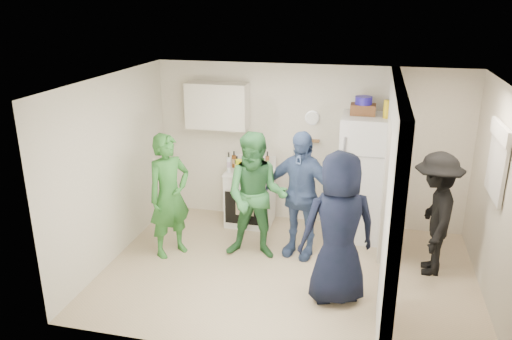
{
  "coord_description": "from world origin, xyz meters",
  "views": [
    {
      "loc": [
        0.92,
        -5.71,
        3.42
      ],
      "look_at": [
        -0.52,
        0.4,
        1.25
      ],
      "focal_mm": 35.0,
      "sensor_mm": 36.0,
      "label": 1
    }
  ],
  "objects": [
    {
      "name": "floor",
      "position": [
        0.0,
        0.0,
        0.0
      ],
      "size": [
        4.8,
        4.8,
        0.0
      ],
      "primitive_type": "plane",
      "color": "tan",
      "rests_on": "ground"
    },
    {
      "name": "wall_back",
      "position": [
        0.0,
        1.7,
        1.25
      ],
      "size": [
        4.8,
        0.0,
        4.8
      ],
      "primitive_type": "plane",
      "rotation": [
        1.57,
        0.0,
        0.0
      ],
      "color": "silver",
      "rests_on": "floor"
    },
    {
      "name": "wall_front",
      "position": [
        0.0,
        -1.7,
        1.25
      ],
      "size": [
        4.8,
        0.0,
        4.8
      ],
      "primitive_type": "plane",
      "rotation": [
        -1.57,
        0.0,
        0.0
      ],
      "color": "silver",
      "rests_on": "floor"
    },
    {
      "name": "wall_left",
      "position": [
        -2.4,
        0.0,
        1.25
      ],
      "size": [
        0.0,
        3.4,
        3.4
      ],
      "primitive_type": "plane",
      "rotation": [
        1.57,
        0.0,
        1.57
      ],
      "color": "silver",
      "rests_on": "floor"
    },
    {
      "name": "wall_right",
      "position": [
        2.4,
        0.0,
        1.25
      ],
      "size": [
        0.0,
        3.4,
        3.4
      ],
      "primitive_type": "plane",
      "rotation": [
        1.57,
        0.0,
        -1.57
      ],
      "color": "silver",
      "rests_on": "floor"
    },
    {
      "name": "ceiling",
      "position": [
        0.0,
        0.0,
        2.5
      ],
      "size": [
        4.8,
        4.8,
        0.0
      ],
      "primitive_type": "plane",
      "rotation": [
        3.14,
        0.0,
        0.0
      ],
      "color": "white",
      "rests_on": "wall_back"
    },
    {
      "name": "partition_pier_back",
      "position": [
        1.2,
        1.1,
        1.25
      ],
      "size": [
        0.12,
        1.2,
        2.5
      ],
      "primitive_type": "cube",
      "color": "silver",
      "rests_on": "floor"
    },
    {
      "name": "partition_pier_front",
      "position": [
        1.2,
        -1.1,
        1.25
      ],
      "size": [
        0.12,
        1.2,
        2.5
      ],
      "primitive_type": "cube",
      "color": "silver",
      "rests_on": "floor"
    },
    {
      "name": "partition_header",
      "position": [
        1.2,
        0.0,
        2.3
      ],
      "size": [
        0.12,
        1.0,
        0.4
      ],
      "primitive_type": "cube",
      "color": "silver",
      "rests_on": "partition_pier_back"
    },
    {
      "name": "stove",
      "position": [
        -0.85,
        1.37,
        0.44
      ],
      "size": [
        0.73,
        0.61,
        0.88
      ],
      "primitive_type": "cube",
      "color": "white",
      "rests_on": "floor"
    },
    {
      "name": "upper_cabinet",
      "position": [
        -1.4,
        1.52,
        1.85
      ],
      "size": [
        0.95,
        0.34,
        0.7
      ],
      "primitive_type": "cube",
      "color": "silver",
      "rests_on": "wall_back"
    },
    {
      "name": "fridge",
      "position": [
        0.9,
        1.34,
        0.93
      ],
      "size": [
        0.76,
        0.74,
        1.85
      ],
      "primitive_type": "cube",
      "color": "white",
      "rests_on": "floor"
    },
    {
      "name": "wicker_basket",
      "position": [
        0.8,
        1.39,
        1.93
      ],
      "size": [
        0.35,
        0.25,
        0.15
      ],
      "primitive_type": "cube",
      "color": "brown",
      "rests_on": "fridge"
    },
    {
      "name": "blue_bowl",
      "position": [
        0.8,
        1.39,
        2.06
      ],
      "size": [
        0.24,
        0.24,
        0.11
      ],
      "primitive_type": "cylinder",
      "color": "#22169B",
      "rests_on": "wicker_basket"
    },
    {
      "name": "yellow_cup_stack_top",
      "position": [
        1.12,
        1.24,
        1.98
      ],
      "size": [
        0.09,
        0.09,
        0.25
      ],
      "primitive_type": "cylinder",
      "color": "yellow",
      "rests_on": "fridge"
    },
    {
      "name": "wall_clock",
      "position": [
        0.05,
        1.68,
        1.7
      ],
      "size": [
        0.22,
        0.02,
        0.22
      ],
      "primitive_type": "cylinder",
      "rotation": [
        1.57,
        0.0,
        0.0
      ],
      "color": "white",
      "rests_on": "wall_back"
    },
    {
      "name": "spice_shelf",
      "position": [
        0.0,
        1.65,
        1.35
      ],
      "size": [
        0.35,
        0.08,
        0.03
      ],
      "primitive_type": "cube",
      "color": "olive",
      "rests_on": "wall_back"
    },
    {
      "name": "nook_window",
      "position": [
        2.38,
        0.2,
        1.65
      ],
      "size": [
        0.03,
        0.7,
        0.8
      ],
      "primitive_type": "cube",
      "color": "black",
      "rests_on": "wall_right"
    },
    {
      "name": "nook_window_frame",
      "position": [
        2.36,
        0.2,
        1.65
      ],
      "size": [
        0.04,
        0.76,
        0.86
      ],
      "primitive_type": "cube",
      "color": "white",
      "rests_on": "wall_right"
    },
    {
      "name": "nook_valance",
      "position": [
        2.34,
        0.2,
        2.0
      ],
      "size": [
        0.04,
        0.82,
        0.18
      ],
      "primitive_type": "cube",
      "color": "white",
      "rests_on": "wall_right"
    },
    {
      "name": "yellow_cup_stack_stove",
      "position": [
        -0.97,
        1.15,
        1.0
      ],
      "size": [
        0.09,
        0.09,
        0.25
      ],
      "primitive_type": "cylinder",
      "color": "#ECF714",
      "rests_on": "stove"
    },
    {
      "name": "red_cup",
      "position": [
        -0.63,
        1.17,
        0.94
      ],
      "size": [
        0.09,
        0.09,
        0.12
      ],
      "primitive_type": "cylinder",
      "color": "red",
      "rests_on": "stove"
    },
    {
      "name": "person_green_left",
      "position": [
        -1.68,
        0.16,
        0.87
      ],
      "size": [
        0.71,
        0.76,
        1.74
      ],
      "primitive_type": "imported",
      "rotation": [
        0.0,
        0.0,
        0.94
      ],
      "color": "#327830",
      "rests_on": "floor"
    },
    {
      "name": "person_green_center",
      "position": [
        -0.51,
        0.35,
        0.89
      ],
      "size": [
        0.89,
        0.71,
        1.78
      ],
      "primitive_type": "imported",
      "rotation": [
        0.0,
        0.0,
        0.05
      ],
      "color": "#347838",
      "rests_on": "floor"
    },
    {
      "name": "person_denim",
      "position": [
        0.06,
        0.54,
        0.89
      ],
      "size": [
        1.13,
        0.71,
        1.79
      ],
      "primitive_type": "imported",
      "rotation": [
        0.0,
        0.0,
        -0.28
      ],
      "color": "#3C5582",
      "rests_on": "floor"
    },
    {
      "name": "person_navy",
      "position": [
        0.65,
        -0.45,
        0.92
      ],
      "size": [
        1.05,
        0.87,
        1.83
      ],
      "primitive_type": "imported",
      "rotation": [
        0.0,
        0.0,
        -2.77
      ],
      "color": "black",
      "rests_on": "floor"
    },
    {
      "name": "person_nook",
      "position": [
        1.8,
        0.47,
        0.81
      ],
      "size": [
        0.64,
        1.07,
        1.63
      ],
      "primitive_type": "imported",
      "rotation": [
        0.0,
        0.0,
        -1.61
      ],
      "color": "black",
      "rests_on": "floor"
    },
    {
      "name": "bottle_a",
      "position": [
        -1.14,
        1.5,
        1.01
      ],
      "size": [
        0.07,
        0.07,
        0.27
      ],
      "primitive_type": "cylinder",
      "color": "brown",
      "rests_on": "stove"
    },
    {
      "name": "bottle_b",
      "position": [
        -1.04,
        1.3,
        1.0
      ],
      "size": [
        0.07,
        0.07,
        0.25
      ],
      "primitive_type": "cylinder",
      "color": "#1E4115",
      "rests_on": "stove"
    },
    {
      "name": "bottle_c",
      "position": [
        -0.94,
        1.52,
        1.0
      ],
      "size": [
        0.08,
        0.08,
        0.26
      ],
      "primitive_type": "cylinder",
      "color": "#A7AFB5",
      "rests_on": "stove"
    },
    {
      "name": "bottle_d",
      "position": [
        -0.84,
        1.33,
        1.02
      ],
      "size": [
        0.06,
        0.06,
        0.29
      ],
      "primitive_type": "cylinder",
      "color": "brown",
      "rests_on": "stove"
    },
    {
      "name": "bottle_e",
      "position": [
        -0.77,
        1.54,
        1.03
      ],
      "size": [
        0.06,
        0.06,
        0.31
      ],
      "primitive_type": "cylinder",
      "color": "#969EA7",
      "rests_on": "stove"
    },
    {
      "name": "bottle_f",
      "position": [
        -0.67,
        1.41,
        1.02
      ],
      "size": [
        0.07,
        0.07,
        0.28
      ],
      "primitive_type": "cylinder",
      "color": "#143714",
      "rests_on": "stove"
    },
    {
      "name": "bottle_g",
      "position": [
        -0.6,
        1.5,
        1.02
      ],
      "size": [
        0.06,
        0.06,
        0.3
      ],
      "primitive_type": "cylinder",
      "color": "#9C5B33",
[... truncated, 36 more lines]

